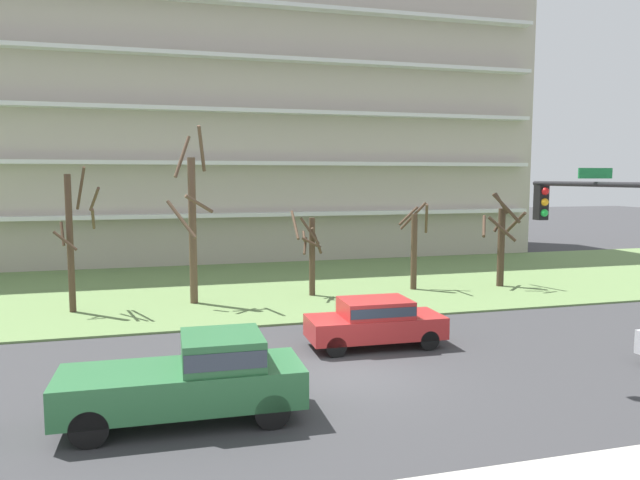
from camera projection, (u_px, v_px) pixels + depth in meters
ground at (349, 375)px, 16.73m from camera, size 160.00×160.00×0.00m
grass_lawn_strip at (262, 286)px, 30.15m from camera, size 80.00×16.00×0.08m
apartment_building at (227, 119)px, 42.13m from camera, size 41.58×12.04×19.06m
tree_far_left at (73, 237)px, 23.99m from camera, size 1.87×2.10×5.93m
tree_left at (192, 222)px, 25.58m from camera, size 1.98×1.86×7.65m
tree_center at (310, 251)px, 27.39m from camera, size 1.36×1.66×3.97m
tree_right at (415, 245)px, 29.02m from camera, size 1.48×1.66×4.30m
tree_far_right at (501, 239)px, 29.73m from camera, size 2.16×2.20×4.75m
pickup_green_near_left at (193, 377)px, 13.54m from camera, size 5.44×2.11×1.95m
sedan_red_center_right at (375, 320)px, 19.49m from camera, size 4.45×1.92×1.57m
traffic_signal_mast at (623, 250)px, 12.92m from camera, size 0.90×5.10×5.74m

